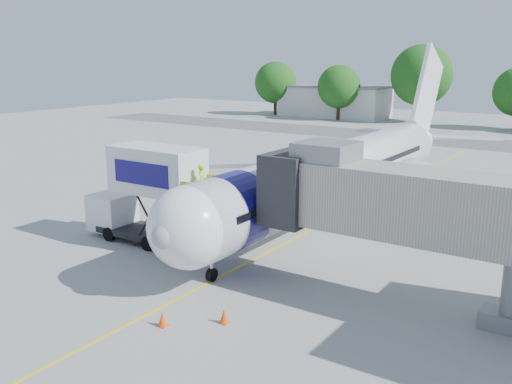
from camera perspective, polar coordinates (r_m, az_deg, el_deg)
The scene contains 13 objects.
ground at distance 34.45m, azimuth 5.39°, elevation -3.85°, with size 160.00×160.00×0.00m, color #9C9C99.
guidance_line at distance 34.45m, azimuth 5.39°, elevation -3.85°, with size 0.15×70.00×0.01m, color yellow.
taxiway_strip at distance 73.39m, azimuth 21.33°, elevation 4.55°, with size 120.00×10.00×0.01m, color #59595B.
aircraft at distance 37.30m, azimuth 8.52°, elevation 2.07°, with size 34.17×37.73×11.35m.
jet_bridge at distance 23.99m, azimuth 14.41°, elevation -1.16°, with size 13.90×3.20×6.60m.
catering_hiloader at distance 31.86m, azimuth -10.63°, elevation -0.31°, with size 8.50×2.44×5.50m.
ground_tug at distance 20.47m, azimuth -18.61°, elevation -14.97°, with size 3.44×1.80×1.37m.
safety_cone_a at distance 22.88m, azimuth -3.20°, elevation -12.30°, with size 0.38×0.38×0.60m.
safety_cone_b at distance 22.89m, azimuth -9.31°, elevation -12.42°, with size 0.39×0.39×0.62m.
outbuilding_left at distance 99.36m, azimuth 7.83°, elevation 8.99°, with size 18.40×8.40×5.30m.
tree_a at distance 101.85m, azimuth 1.95°, elevation 10.88°, with size 7.26×7.26×9.25m.
tree_b at distance 94.35m, azimuth 8.29°, elevation 10.38°, with size 6.91×6.91×8.81m.
tree_c at distance 93.39m, azimuth 16.21°, elevation 11.15°, with size 9.41×9.41×11.99m.
Camera 1 is at (15.55, -28.99, 10.23)m, focal length 40.00 mm.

